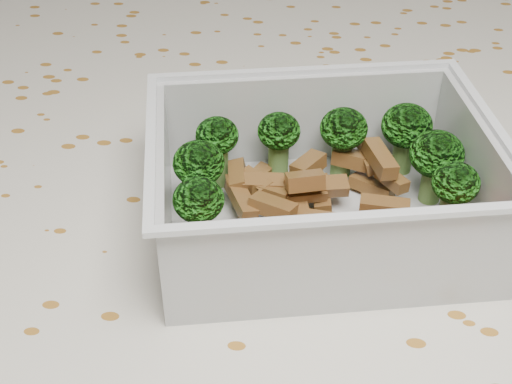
# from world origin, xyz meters

# --- Properties ---
(dining_table) EXTENTS (1.40, 0.90, 0.75)m
(dining_table) POSITION_xyz_m (0.00, 0.00, 0.67)
(dining_table) COLOR brown
(dining_table) RESTS_ON ground
(tablecloth) EXTENTS (1.46, 0.96, 0.19)m
(tablecloth) POSITION_xyz_m (0.00, 0.00, 0.72)
(tablecloth) COLOR beige
(tablecloth) RESTS_ON dining_table
(lunch_container) EXTENTS (0.22, 0.18, 0.07)m
(lunch_container) POSITION_xyz_m (0.03, 0.00, 0.78)
(lunch_container) COLOR silver
(lunch_container) RESTS_ON tablecloth
(broccoli_florets) EXTENTS (0.17, 0.12, 0.05)m
(broccoli_florets) POSITION_xyz_m (0.03, 0.02, 0.79)
(broccoli_florets) COLOR #608C3F
(broccoli_florets) RESTS_ON lunch_container
(meat_pile) EXTENTS (0.11, 0.08, 0.03)m
(meat_pile) POSITION_xyz_m (0.02, 0.01, 0.77)
(meat_pile) COLOR brown
(meat_pile) RESTS_ON lunch_container
(sausage) EXTENTS (0.15, 0.06, 0.02)m
(sausage) POSITION_xyz_m (0.04, -0.04, 0.78)
(sausage) COLOR #C44024
(sausage) RESTS_ON lunch_container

